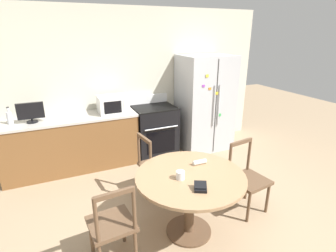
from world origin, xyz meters
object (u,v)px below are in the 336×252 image
Objects in this scene: countertop_tv at (31,112)px; candle_glass at (180,176)px; refrigerator at (205,103)px; dining_chair_far at (155,166)px; dining_chair_left at (112,225)px; counter_bottle at (10,118)px; wallet at (200,187)px; dining_chair_right at (247,179)px; microwave at (113,104)px; oven_range at (154,130)px.

countertop_tv is 4.08× the size of candle_glass.
dining_chair_far is at bearing -141.78° from refrigerator.
refrigerator is 3.13m from dining_chair_left.
wallet is (1.81, -2.42, -0.23)m from counter_bottle.
dining_chair_right is (0.94, -0.79, 0.00)m from dining_chair_far.
dining_chair_left is at bearing -72.09° from countertop_tv.
candle_glass is (1.43, -2.11, -0.28)m from countertop_tv.
wallet is at bearing -83.19° from microwave.
oven_range is 1.20× the size of dining_chair_far.
dining_chair_left is at bearing -103.89° from microwave.
microwave is 0.53× the size of dining_chair_far.
refrigerator reaches higher than dining_chair_left.
dining_chair_far is 9.92× the size of candle_glass.
countertop_tv reaches higher than dining_chair_right.
oven_range is at bearing 176.44° from refrigerator.
countertop_tv reaches higher than wallet.
dining_chair_right is (2.44, -2.00, -0.63)m from countertop_tv.
dining_chair_right is at bearing -36.97° from counter_bottle.
wallet is at bearing -100.39° from oven_range.
dining_chair_far is 1.00× the size of dining_chair_right.
counter_bottle is 0.29× the size of dining_chair_left.
counter_bottle is at bearing 179.04° from oven_range.
dining_chair_left is 1.00× the size of dining_chair_right.
oven_range is 2.91× the size of countertop_tv.
counter_bottle reaches higher than dining_chair_far.
dining_chair_right is at bearing -0.22° from dining_chair_left.
counter_bottle is at bearing 126.76° from wallet.
countertop_tv is at bearing -47.50° from dining_chair_right.
counter_bottle is 2.77m from candle_glass.
countertop_tv is 0.41× the size of dining_chair_far.
oven_range is at bearing 0.35° from countertop_tv.
oven_range is 2.21m from candle_glass.
dining_chair_far reaches higher than wallet.
refrigerator reaches higher than counter_bottle.
oven_range is at bearing 54.72° from dining_chair_left.
microwave is 1.52m from counter_bottle.
counter_bottle reaches higher than wallet.
microwave reaches higher than wallet.
counter_bottle is (-1.52, 0.01, -0.04)m from microwave.
dining_chair_far is (-0.46, -1.23, -0.03)m from oven_range.
candle_glass is at bearing -11.80° from dining_chair_far.
microwave reaches higher than dining_chair_left.
dining_chair_right is 9.92× the size of candle_glass.
countertop_tv is 2.21× the size of wallet.
oven_range reaches higher than candle_glass.
dining_chair_far is (1.79, -1.26, -0.56)m from counter_bottle.
candle_glass is at bearing -55.83° from countertop_tv.
countertop_tv reaches higher than dining_chair_far.
microwave is at bearing -67.51° from dining_chair_right.
microwave is 2.86× the size of wallet.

